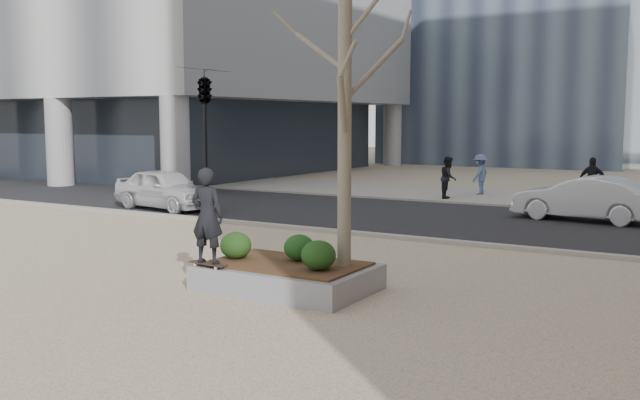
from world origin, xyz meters
The scene contains 17 objects.
ground centered at (0.00, 0.00, 0.00)m, with size 120.00×120.00×0.00m, color tan.
street centered at (0.00, 10.00, 0.01)m, with size 60.00×8.00×0.02m, color black.
far_sidewalk centered at (0.00, 17.00, 0.01)m, with size 60.00×6.00×0.02m, color gray.
planter centered at (1.00, 0.00, 0.23)m, with size 3.00×2.00×0.45m, color gray.
planter_mulch centered at (1.00, 0.00, 0.47)m, with size 2.70×1.70×0.04m, color #382314.
sycamore_tree centered at (2.00, 0.30, 3.79)m, with size 2.80×2.80×6.60m, color gray, non-canonical shape.
shrub_left centered at (-0.03, -0.17, 0.74)m, with size 0.58×0.58×0.50m, color #173210.
shrub_middle centered at (1.08, 0.27, 0.73)m, with size 0.57×0.57×0.48m, color black.
shrub_right centered at (1.80, -0.25, 0.75)m, with size 0.60×0.60×0.51m, color #193410.
skateboard centered at (-0.10, -0.88, 0.49)m, with size 0.78×0.20×0.07m, color black, non-canonical shape.
skateboarder centered at (-0.10, -0.88, 1.37)m, with size 0.62×0.41×1.69m, color black.
police_car centered at (-8.81, 7.43, 0.71)m, with size 1.63×4.04×1.38m, color silver.
car_silver centered at (3.93, 11.75, 0.69)m, with size 1.42×4.08×1.35m, color #AEB2B7.
pedestrian_a centered at (-1.70, 15.40, 0.83)m, with size 0.78×0.61×1.61m, color black.
pedestrian_b centered at (-1.13, 17.46, 0.84)m, with size 1.05×0.60×1.63m, color #465E7F.
pedestrian_c centered at (3.39, 16.25, 0.86)m, with size 0.98×0.41×1.68m, color black.
traffic_light_near centered at (-5.50, 5.60, 2.25)m, with size 0.60×2.48×4.50m, color black, non-canonical shape.
Camera 1 is at (7.92, -10.53, 3.06)m, focal length 40.00 mm.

